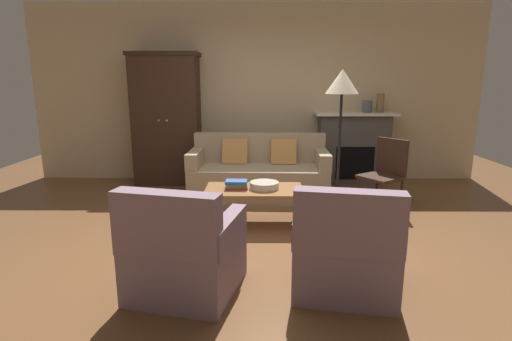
% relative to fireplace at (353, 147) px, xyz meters
% --- Properties ---
extents(ground_plane, '(9.60, 9.60, 0.00)m').
position_rel_fireplace_xyz_m(ground_plane, '(-1.55, -2.30, -0.57)').
color(ground_plane, brown).
extents(back_wall, '(7.20, 0.10, 2.80)m').
position_rel_fireplace_xyz_m(back_wall, '(-1.55, 0.25, 0.83)').
color(back_wall, beige).
rests_on(back_wall, ground).
extents(fireplace, '(1.26, 0.48, 1.12)m').
position_rel_fireplace_xyz_m(fireplace, '(0.00, 0.00, 0.00)').
color(fireplace, '#4C4947').
rests_on(fireplace, ground).
extents(armoire, '(1.06, 0.57, 2.03)m').
position_rel_fireplace_xyz_m(armoire, '(-2.95, -0.08, 0.45)').
color(armoire, '#382319').
rests_on(armoire, ground).
extents(couch, '(1.94, 0.91, 0.86)m').
position_rel_fireplace_xyz_m(couch, '(-1.51, -0.81, -0.25)').
color(couch, tan).
rests_on(couch, ground).
extents(coffee_table, '(1.10, 0.60, 0.42)m').
position_rel_fireplace_xyz_m(coffee_table, '(-1.56, -1.99, -0.20)').
color(coffee_table, olive).
rests_on(coffee_table, ground).
extents(fruit_bowl, '(0.33, 0.33, 0.08)m').
position_rel_fireplace_xyz_m(fruit_bowl, '(-1.45, -1.99, -0.11)').
color(fruit_bowl, beige).
rests_on(fruit_bowl, coffee_table).
extents(book_stack, '(0.26, 0.19, 0.10)m').
position_rel_fireplace_xyz_m(book_stack, '(-1.76, -1.99, -0.10)').
color(book_stack, '#B73833').
rests_on(book_stack, coffee_table).
extents(mantel_vase_slate, '(0.15, 0.15, 0.19)m').
position_rel_fireplace_xyz_m(mantel_vase_slate, '(0.18, -0.02, 0.64)').
color(mantel_vase_slate, '#565B66').
rests_on(mantel_vase_slate, fireplace).
extents(mantel_vase_bronze, '(0.12, 0.12, 0.29)m').
position_rel_fireplace_xyz_m(mantel_vase_bronze, '(0.38, -0.02, 0.70)').
color(mantel_vase_bronze, olive).
rests_on(mantel_vase_bronze, fireplace).
extents(armchair_near_left, '(0.92, 0.92, 0.88)m').
position_rel_fireplace_xyz_m(armchair_near_left, '(-2.08, -3.51, -0.25)').
color(armchair_near_left, gray).
rests_on(armchair_near_left, ground).
extents(armchair_near_right, '(0.89, 0.89, 0.88)m').
position_rel_fireplace_xyz_m(armchair_near_right, '(-0.84, -3.46, -0.25)').
color(armchair_near_right, gray).
rests_on(armchair_near_right, ground).
extents(side_chair_wooden, '(0.61, 0.61, 0.90)m').
position_rel_fireplace_xyz_m(side_chair_wooden, '(0.08, -1.43, -0.06)').
color(side_chair_wooden, '#382319').
rests_on(side_chair_wooden, ground).
extents(floor_lamp, '(0.36, 0.36, 1.73)m').
position_rel_fireplace_xyz_m(floor_lamp, '(-0.61, -1.91, 0.93)').
color(floor_lamp, black).
rests_on(floor_lamp, ground).
extents(dog, '(0.26, 0.57, 0.39)m').
position_rel_fireplace_xyz_m(dog, '(-2.76, -2.19, -0.32)').
color(dog, beige).
rests_on(dog, ground).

